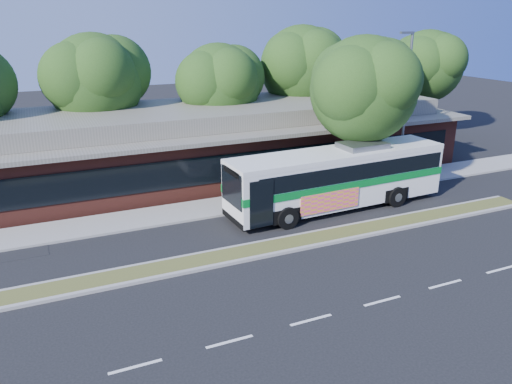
# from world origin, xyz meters

# --- Properties ---
(ground) EXTENTS (120.00, 120.00, 0.00)m
(ground) POSITION_xyz_m (0.00, 0.00, 0.00)
(ground) COLOR black
(ground) RESTS_ON ground
(median_strip) EXTENTS (26.00, 1.10, 0.15)m
(median_strip) POSITION_xyz_m (0.00, 0.60, 0.07)
(median_strip) COLOR #474B20
(median_strip) RESTS_ON ground
(sidewalk) EXTENTS (44.00, 2.60, 0.12)m
(sidewalk) POSITION_xyz_m (0.00, 6.40, 0.06)
(sidewalk) COLOR gray
(sidewalk) RESTS_ON ground
(plaza_building) EXTENTS (33.20, 11.20, 4.45)m
(plaza_building) POSITION_xyz_m (0.00, 12.99, 2.13)
(plaza_building) COLOR maroon
(plaza_building) RESTS_ON ground
(lamp_post) EXTENTS (0.93, 0.18, 9.07)m
(lamp_post) POSITION_xyz_m (9.56, 6.00, 4.90)
(lamp_post) COLOR slate
(lamp_post) RESTS_ON ground
(tree_bg_b) EXTENTS (6.69, 6.00, 9.00)m
(tree_bg_b) POSITION_xyz_m (-6.57, 16.14, 6.14)
(tree_bg_b) COLOR black
(tree_bg_b) RESTS_ON ground
(tree_bg_c) EXTENTS (6.24, 5.60, 8.26)m
(tree_bg_c) POSITION_xyz_m (1.40, 15.13, 5.59)
(tree_bg_c) COLOR black
(tree_bg_c) RESTS_ON ground
(tree_bg_d) EXTENTS (6.91, 6.20, 9.37)m
(tree_bg_d) POSITION_xyz_m (8.45, 16.15, 6.42)
(tree_bg_d) COLOR black
(tree_bg_d) RESTS_ON ground
(tree_bg_e) EXTENTS (6.47, 5.80, 8.50)m
(tree_bg_e) POSITION_xyz_m (14.42, 15.14, 5.74)
(tree_bg_e) COLOR black
(tree_bg_e) RESTS_ON ground
(tree_bg_f) EXTENTS (6.69, 6.00, 8.92)m
(tree_bg_f) POSITION_xyz_m (20.43, 16.14, 6.06)
(tree_bg_f) COLOR black
(tree_bg_f) RESTS_ON ground
(transit_bus) EXTENTS (12.49, 3.29, 3.47)m
(transit_bus) POSITION_xyz_m (3.64, 3.80, 1.93)
(transit_bus) COLOR silver
(transit_bus) RESTS_ON ground
(sidewalk_tree) EXTENTS (6.59, 5.91, 9.00)m
(sidewalk_tree) POSITION_xyz_m (6.43, 5.49, 6.19)
(sidewalk_tree) COLOR black
(sidewalk_tree) RESTS_ON ground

